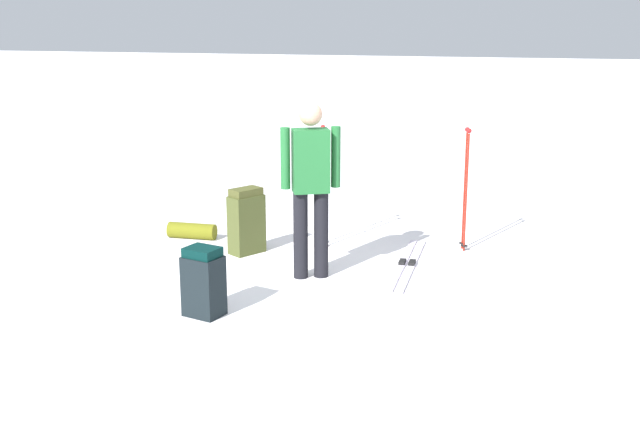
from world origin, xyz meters
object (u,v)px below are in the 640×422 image
ski_pair_near (407,264)px  ski_poles_planted_near (323,180)px  skier_standing (311,181)px  backpack_large_dark (247,221)px  ski_poles_planted_far (466,183)px  sleeping_mat_rolled (192,231)px  backpack_bright (203,282)px

ski_pair_near → ski_poles_planted_near: 1.33m
skier_standing → ski_pair_near: bearing=124.8°
skier_standing → backpack_large_dark: (-0.59, -0.87, -0.61)m
ski_pair_near → ski_poles_planted_far: 1.13m
ski_poles_planted_far → sleeping_mat_rolled: bearing=-83.4°
backpack_large_dark → ski_pair_near: bearing=90.2°
backpack_bright → sleeping_mat_rolled: backpack_bright is taller
backpack_large_dark → ski_poles_planted_far: bearing=107.6°
ski_pair_near → sleeping_mat_rolled: sleeping_mat_rolled is taller
ski_pair_near → backpack_large_dark: backpack_large_dark is taller
skier_standing → sleeping_mat_rolled: skier_standing is taller
skier_standing → backpack_bright: bearing=-27.0°
backpack_large_dark → backpack_bright: (1.79, 0.26, -0.05)m
backpack_large_dark → backpack_bright: size_ratio=1.18×
skier_standing → sleeping_mat_rolled: (-0.95, -1.67, -0.86)m
skier_standing → sleeping_mat_rolled: 2.11m
backpack_bright → ski_poles_planted_far: 3.21m
skier_standing → ski_pair_near: size_ratio=0.98×
backpack_large_dark → backpack_bright: 1.81m
skier_standing → ski_poles_planted_near: size_ratio=1.28×
backpack_large_dark → sleeping_mat_rolled: bearing=-114.4°
backpack_bright → sleeping_mat_rolled: 2.40m
backpack_large_dark → ski_poles_planted_near: (-0.48, 0.72, 0.39)m
backpack_bright → backpack_large_dark: bearing=-171.6°
ski_poles_planted_far → sleeping_mat_rolled: size_ratio=2.42×
ski_pair_near → backpack_large_dark: size_ratio=2.44×
ski_poles_planted_far → sleeping_mat_rolled: 3.11m
skier_standing → backpack_bright: size_ratio=2.84×
skier_standing → ski_poles_planted_far: skier_standing is taller
skier_standing → ski_pair_near: (-0.59, 0.85, -0.94)m
skier_standing → ski_poles_planted_far: size_ratio=1.28×
sleeping_mat_rolled → backpack_large_dark: bearing=65.6°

